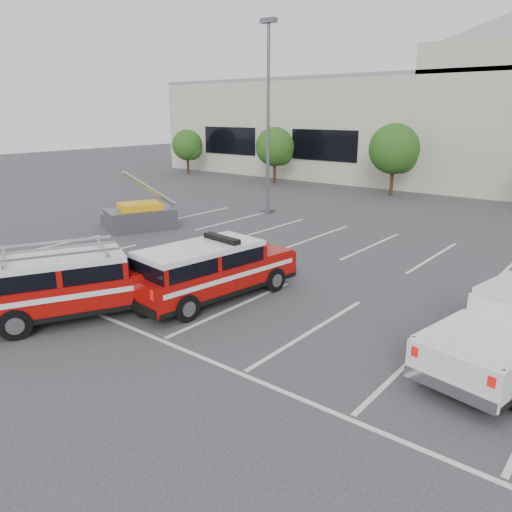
{
  "coord_description": "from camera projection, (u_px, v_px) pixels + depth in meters",
  "views": [
    {
      "loc": [
        9.17,
        -10.36,
        5.64
      ],
      "look_at": [
        -0.68,
        1.86,
        1.05
      ],
      "focal_mm": 35.0,
      "sensor_mm": 36.0,
      "label": 1
    }
  ],
  "objects": [
    {
      "name": "tree_left",
      "position": [
        276.0,
        148.0,
        39.52
      ],
      "size": [
        3.07,
        3.07,
        4.42
      ],
      "color": "#3F2B19",
      "rests_on": "ground"
    },
    {
      "name": "tree_mid_left",
      "position": [
        396.0,
        151.0,
        33.43
      ],
      "size": [
        3.37,
        3.37,
        4.85
      ],
      "color": "#3F2B19",
      "rests_on": "ground"
    },
    {
      "name": "stall_markings",
      "position": [
        316.0,
        271.0,
        18.21
      ],
      "size": [
        23.0,
        15.0,
        0.01
      ],
      "primitive_type": "cube",
      "color": "silver",
      "rests_on": "ground"
    },
    {
      "name": "ladder_suv",
      "position": [
        74.0,
        288.0,
        14.04
      ],
      "size": [
        4.15,
        5.62,
        2.07
      ],
      "rotation": [
        0.0,
        0.0,
        -0.45
      ],
      "color": "#920A07",
      "rests_on": "ground"
    },
    {
      "name": "tree_far_left",
      "position": [
        188.0,
        146.0,
        45.62
      ],
      "size": [
        2.77,
        2.77,
        3.99
      ],
      "color": "#3F2B19",
      "rests_on": "ground"
    },
    {
      "name": "light_pole_left",
      "position": [
        268.0,
        119.0,
        27.18
      ],
      "size": [
        0.9,
        0.6,
        10.24
      ],
      "color": "#59595E",
      "rests_on": "ground"
    },
    {
      "name": "fire_chief_suv",
      "position": [
        211.0,
        274.0,
        15.39
      ],
      "size": [
        2.66,
        5.65,
        1.91
      ],
      "rotation": [
        0.0,
        0.0,
        -0.13
      ],
      "color": "#920A07",
      "rests_on": "ground"
    },
    {
      "name": "ground",
      "position": [
        234.0,
        307.0,
        14.85
      ],
      "size": [
        120.0,
        120.0,
        0.0
      ],
      "primitive_type": "plane",
      "color": "#303032",
      "rests_on": "ground"
    },
    {
      "name": "utility_rig",
      "position": [
        138.0,
        217.0,
        24.68
      ],
      "size": [
        3.88,
        3.71,
        2.91
      ],
      "rotation": [
        0.0,
        0.0,
        -0.41
      ],
      "color": "#59595E",
      "rests_on": "ground"
    }
  ]
}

